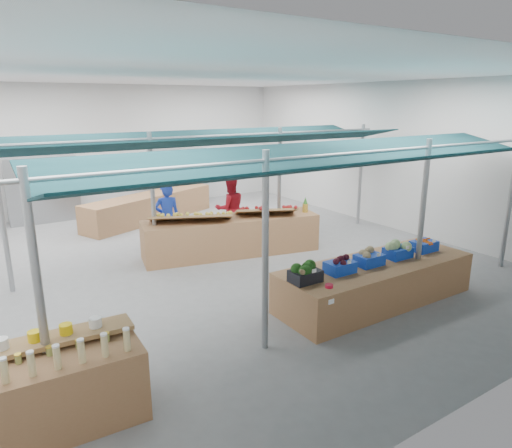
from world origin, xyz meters
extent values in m
plane|color=slate|center=(0.00, 0.00, 0.00)|extent=(13.00, 13.00, 0.00)
plane|color=silver|center=(0.00, 0.00, 4.20)|extent=(13.00, 13.00, 0.00)
plane|color=silver|center=(0.00, 6.50, 2.10)|extent=(12.00, 0.00, 12.00)
plane|color=silver|center=(6.00, 0.00, 2.10)|extent=(0.00, 13.00, 13.00)
cylinder|color=gray|center=(-4.00, -4.00, 1.50)|extent=(0.10, 0.10, 3.00)
cylinder|color=gray|center=(-4.00, 0.50, 1.50)|extent=(0.10, 0.10, 3.00)
cylinder|color=gray|center=(-1.00, -4.00, 1.50)|extent=(0.10, 0.10, 3.00)
cylinder|color=gray|center=(-1.00, 0.50, 1.50)|extent=(0.10, 0.10, 3.00)
cylinder|color=gray|center=(2.50, -4.00, 1.50)|extent=(0.10, 0.10, 3.00)
cylinder|color=gray|center=(2.50, 0.50, 1.50)|extent=(0.10, 0.10, 3.00)
cylinder|color=gray|center=(5.50, -4.00, 1.50)|extent=(0.10, 0.10, 3.00)
cylinder|color=gray|center=(5.50, 0.50, 1.50)|extent=(0.10, 0.10, 3.00)
cylinder|color=gray|center=(0.75, -4.00, 2.85)|extent=(10.00, 0.06, 0.06)
cylinder|color=gray|center=(0.75, 0.50, 2.85)|extent=(10.00, 0.06, 0.06)
cube|color=#0A252B|center=(0.75, -4.65, 2.78)|extent=(9.50, 1.28, 0.30)
cube|color=#0A252B|center=(0.75, -3.35, 2.78)|extent=(9.50, 1.28, 0.30)
cube|color=#0A252B|center=(0.75, -0.15, 2.78)|extent=(9.50, 1.28, 0.30)
cube|color=#0A252B|center=(0.75, 1.15, 2.78)|extent=(9.50, 1.28, 0.30)
cube|color=#B23F33|center=(-2.50, 6.00, 1.00)|extent=(2.00, 0.50, 2.00)
cube|color=#B23F33|center=(2.00, 6.00, 1.00)|extent=(2.00, 0.50, 2.00)
cube|color=#8F623E|center=(-4.02, -4.16, 0.45)|extent=(2.04, 0.98, 0.89)
cube|color=#997247|center=(-4.00, -3.88, 0.97)|extent=(2.02, 0.48, 0.06)
cube|color=#8F623E|center=(1.67, -3.74, 0.38)|extent=(3.94, 1.33, 0.76)
cube|color=#8F623E|center=(0.80, 0.12, 0.46)|extent=(4.39, 1.91, 0.92)
cube|color=#8F623E|center=(0.30, 4.38, 0.42)|extent=(4.66, 2.67, 0.84)
cube|color=#113AB8|center=(3.45, -3.28, 0.28)|extent=(0.48, 0.36, 0.55)
imported|color=#1C39BB|center=(-0.40, 1.22, 0.86)|extent=(0.70, 0.53, 1.71)
imported|color=maroon|center=(1.40, 1.22, 0.86)|extent=(0.95, 0.81, 1.71)
cube|color=black|center=(-0.02, -3.73, 0.86)|extent=(0.50, 0.36, 0.20)
cube|color=white|center=(-0.02, -3.95, 1.02)|extent=(0.08, 0.01, 0.06)
cube|color=#113AB8|center=(0.74, -3.74, 0.86)|extent=(0.50, 0.36, 0.20)
cube|color=white|center=(0.74, -3.96, 1.02)|extent=(0.08, 0.01, 0.06)
cube|color=#113AB8|center=(1.45, -3.74, 0.86)|extent=(0.50, 0.36, 0.20)
cube|color=white|center=(1.45, -3.96, 1.02)|extent=(0.08, 0.01, 0.06)
cube|color=#113AB8|center=(2.22, -3.75, 0.86)|extent=(0.50, 0.36, 0.20)
cube|color=white|center=(2.21, -3.97, 1.02)|extent=(0.08, 0.01, 0.06)
cube|color=#113AB8|center=(2.98, -3.75, 0.86)|extent=(0.50, 0.36, 0.20)
cube|color=white|center=(2.98, -3.97, 1.02)|extent=(0.08, 0.01, 0.06)
sphere|color=brown|center=(-0.19, -3.86, 1.00)|extent=(0.09, 0.09, 0.09)
sphere|color=brown|center=(-0.24, -3.88, 1.04)|extent=(0.06, 0.06, 0.06)
cylinder|color=#AB0B21|center=(-0.36, -4.68, 1.10)|extent=(0.12, 0.12, 0.05)
cube|color=white|center=(-0.36, -4.74, 0.88)|extent=(0.10, 0.01, 0.07)
cube|color=#997247|center=(-0.21, 0.24, 1.04)|extent=(2.01, 1.42, 0.26)
cube|color=#997247|center=(1.63, -0.17, 1.04)|extent=(1.65, 1.25, 0.26)
cylinder|color=#8C6019|center=(2.67, -0.40, 1.03)|extent=(0.14, 0.14, 0.22)
cone|color=#26661E|center=(2.67, -0.40, 1.22)|extent=(0.12, 0.12, 0.18)
camera|label=1|loc=(-4.52, -9.17, 3.63)|focal=32.00mm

